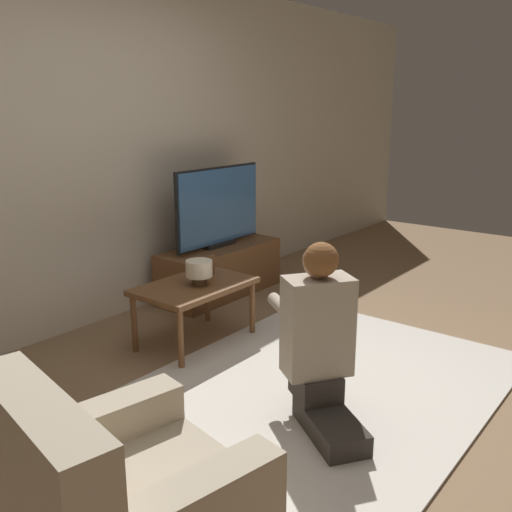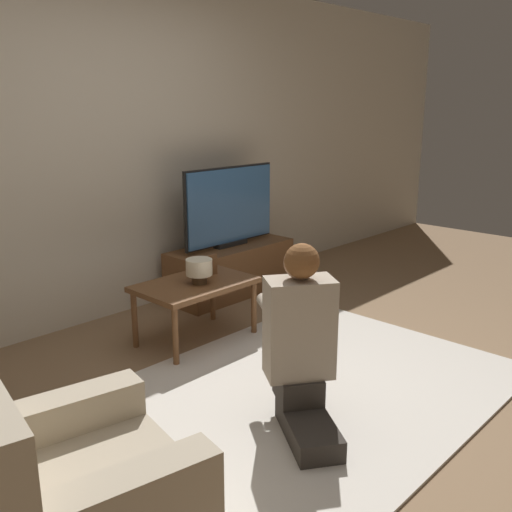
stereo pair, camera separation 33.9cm
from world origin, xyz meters
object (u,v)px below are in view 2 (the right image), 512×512
Objects in this scene: table_lamp at (199,269)px; tv at (230,206)px; coffee_table at (195,289)px; person_kneeling at (300,341)px.

tv is at bearing 34.52° from table_lamp.
coffee_table is (-0.89, -0.57, -0.39)m from tv.
table_lamp is at bearing -71.65° from person_kneeling.
tv is 1.11m from table_lamp.
person_kneeling is at bearing -124.85° from tv.
person_kneeling reaches higher than table_lamp.
coffee_table is 0.84× the size of person_kneeling.
tv reaches higher than person_kneeling.
tv is 1.04× the size of person_kneeling.
person_kneeling is at bearing -105.85° from coffee_table.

